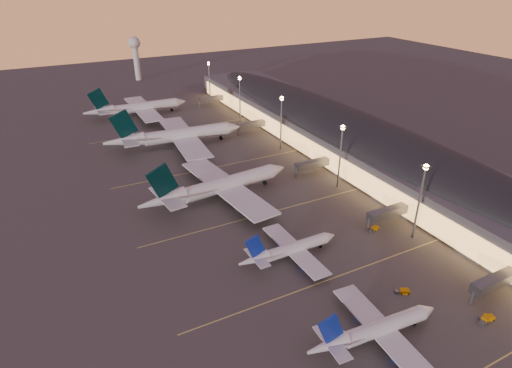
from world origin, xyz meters
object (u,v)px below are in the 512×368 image
object	(u,v)px
baggage_tug_a	(487,318)
airliner_wide_far	(137,108)
airliner_wide_mid	(175,136)
radar_tower	(135,51)
baggage_tug_b	(485,320)
airliner_narrow_south	(375,330)
baggage_tug_d	(402,291)
baggage_tug_c	(374,229)
airliner_narrow_north	(289,250)
airliner_wide_near	(218,187)

from	to	relation	value
baggage_tug_a	airliner_wide_far	bearing A→B (deg)	120.09
airliner_wide_mid	radar_tower	xyz separation A→B (m)	(17.49, 148.27, 16.36)
radar_tower	baggage_tug_b	distance (m)	296.74
airliner_narrow_south	airliner_wide_mid	bearing A→B (deg)	95.06
airliner_wide_far	baggage_tug_d	size ratio (longest dim) A/B	14.40
airliner_wide_far	baggage_tug_b	distance (m)	207.51
radar_tower	baggage_tug_c	size ratio (longest dim) A/B	8.22
airliner_wide_mid	baggage_tug_a	distance (m)	150.87
airliner_narrow_north	airliner_wide_far	distance (m)	159.96
radar_tower	baggage_tug_c	bearing A→B (deg)	-85.97
airliner_wide_near	baggage_tug_d	bearing A→B (deg)	-78.11
airliner_wide_near	baggage_tug_d	distance (m)	75.44
airliner_narrow_north	airliner_wide_mid	bearing A→B (deg)	90.55
baggage_tug_b	baggage_tug_d	size ratio (longest dim) A/B	0.97
baggage_tug_a	baggage_tug_c	distance (m)	44.45
baggage_tug_c	baggage_tug_d	bearing A→B (deg)	-132.14
radar_tower	baggage_tug_b	world-z (taller)	radar_tower
airliner_wide_near	radar_tower	world-z (taller)	radar_tower
baggage_tug_a	radar_tower	bearing A→B (deg)	112.56
airliner_narrow_north	baggage_tug_d	world-z (taller)	airliner_narrow_north
baggage_tug_c	baggage_tug_a	bearing A→B (deg)	-108.22
airliner_wide_far	baggage_tug_b	bearing A→B (deg)	-79.81
baggage_tug_c	radar_tower	bearing A→B (deg)	79.27
airliner_narrow_north	baggage_tug_a	distance (m)	53.88
airliner_wide_near	baggage_tug_d	world-z (taller)	airliner_wide_near
airliner_wide_near	airliner_wide_mid	size ratio (longest dim) A/B	0.92
baggage_tug_b	baggage_tug_c	xyz separation A→B (m)	(3.64, 44.49, -0.01)
airliner_wide_near	airliner_wide_mid	bearing A→B (deg)	81.60
airliner_wide_far	radar_tower	size ratio (longest dim) A/B	1.83
airliner_narrow_north	radar_tower	distance (m)	252.41
airliner_wide_near	radar_tower	bearing A→B (deg)	78.39
airliner_narrow_north	baggage_tug_c	bearing A→B (deg)	-0.37
airliner_wide_near	baggage_tug_b	distance (m)	95.04
baggage_tug_a	airliner_wide_near	bearing A→B (deg)	131.11
airliner_wide_near	airliner_wide_far	bearing A→B (deg)	85.24
baggage_tug_a	baggage_tug_b	xyz separation A→B (m)	(-0.95, -0.12, 0.00)
airliner_narrow_north	baggage_tug_c	xyz separation A→B (m)	(33.26, 0.08, -2.57)
baggage_tug_b	airliner_narrow_north	bearing A→B (deg)	108.02
airliner_narrow_south	baggage_tug_d	distance (m)	20.50
airliner_narrow_north	baggage_tug_c	distance (m)	33.36
radar_tower	baggage_tug_a	bearing A→B (deg)	-87.10
airliner_narrow_south	airliner_wide_far	distance (m)	196.37
airliner_wide_far	baggage_tug_a	distance (m)	207.56
airliner_wide_near	baggage_tug_a	xyz separation A→B (m)	(34.80, -88.58, -4.55)
airliner_narrow_south	baggage_tug_a	size ratio (longest dim) A/B	8.87
airliner_wide_mid	airliner_wide_far	xyz separation A→B (m)	(-5.10, 56.84, -0.60)
airliner_wide_far	radar_tower	xyz separation A→B (m)	(22.59, 91.43, 16.96)
airliner_wide_mid	baggage_tug_b	bearing A→B (deg)	-73.58
baggage_tug_a	baggage_tug_c	size ratio (longest dim) A/B	1.01
airliner_narrow_north	radar_tower	xyz separation A→B (m)	(15.58, 251.23, 18.80)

